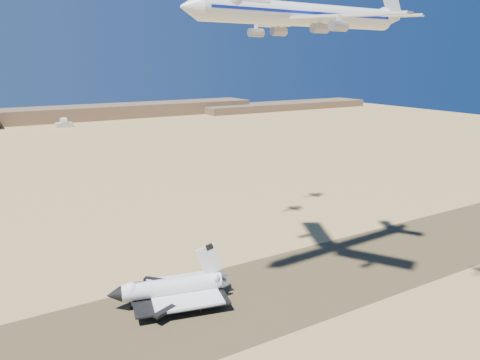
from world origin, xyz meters
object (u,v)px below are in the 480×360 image
crew_a (196,302)px  crew_b (201,310)px  carrier_747 (297,14)px  chase_jet_e (245,18)px  chase_jet_f (279,25)px  shuttle (171,289)px  crew_c (211,304)px

crew_a → crew_b: size_ratio=1.03×
carrier_747 → chase_jet_e: (14.24, 52.88, 3.15)m
chase_jet_e → chase_jet_f: bearing=19.1°
shuttle → crew_c: 14.33m
crew_c → carrier_747: bearing=-158.8°
crew_b → crew_c: 4.63m
crew_a → chase_jet_f: size_ratio=0.12×
shuttle → carrier_747: 96.79m
carrier_747 → shuttle: bearing=155.1°
shuttle → chase_jet_e: 111.09m
chase_jet_f → shuttle: bearing=-149.2°
chase_jet_f → carrier_747: bearing=-124.1°
carrier_747 → crew_a: (-31.06, 10.71, -92.14)m
shuttle → carrier_747: size_ratio=0.47×
chase_jet_e → carrier_747: bearing=-114.4°
shuttle → crew_b: (5.68, -10.41, -4.41)m
carrier_747 → crew_a: 97.82m
crew_c → chase_jet_f: chase_jet_f is taller
carrier_747 → crew_b: 97.71m
crew_c → crew_b: bearing=50.9°
crew_c → chase_jet_e: size_ratio=0.11×
crew_c → chase_jet_e: 113.92m
carrier_747 → crew_a: bearing=158.7°
shuttle → carrier_747: carrier_747 is taller
chase_jet_e → crew_a: bearing=-146.4°
carrier_747 → crew_b: size_ratio=47.96×
crew_a → chase_jet_e: (45.29, 42.17, 95.29)m
shuttle → chase_jet_e: (51.92, 37.17, 90.90)m
crew_a → crew_c: (3.50, -4.12, -0.04)m
carrier_747 → crew_b: bearing=168.4°
shuttle → chase_jet_e: bearing=48.9°
carrier_747 → crew_b: (-32.01, 5.30, -92.17)m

